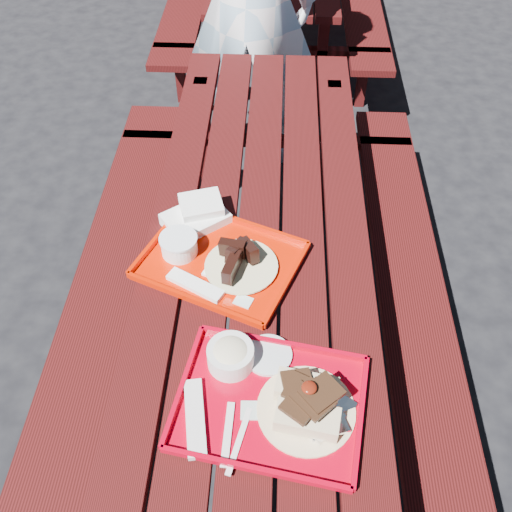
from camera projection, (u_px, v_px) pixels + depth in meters
The scene contains 5 objects.
ground at pixel (258, 357), 2.46m from camera, with size 60.00×60.00×0.00m, color black.
picnic_table_near at pixel (258, 273), 2.04m from camera, with size 1.41×2.40×0.75m.
near_tray at pixel (271, 391), 1.48m from camera, with size 0.54×0.45×0.15m.
far_tray at pixel (217, 259), 1.80m from camera, with size 0.57×0.52×0.08m.
white_cloth at pixel (197, 215), 1.92m from camera, with size 0.25×0.24×0.08m.
Camera 1 is at (0.05, -1.32, 2.12)m, focal length 40.00 mm.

